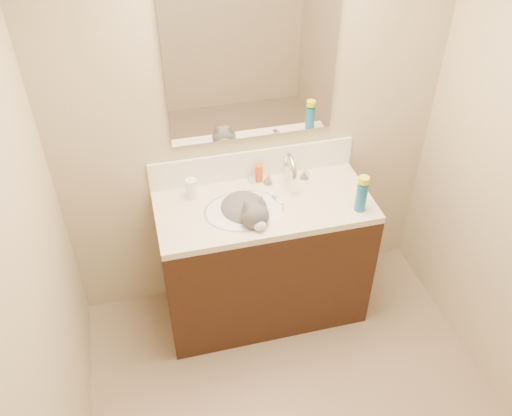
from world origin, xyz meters
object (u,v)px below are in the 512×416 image
basin (245,220)px  faucet (289,172)px  cat (246,215)px  amber_bottle (259,173)px  pill_bottle (191,188)px  vanity_cabinet (264,262)px  silver_jar (253,178)px  spray_can (361,197)px

basin → faucet: (0.30, 0.17, 0.16)m
cat → amber_bottle: cat is taller
cat → pill_bottle: (-0.27, 0.19, 0.09)m
pill_bottle → vanity_cabinet: bearing=-22.8°
silver_jar → amber_bottle: (0.04, -0.00, 0.03)m
silver_jar → faucet: bearing=-21.7°
basin → spray_can: (0.61, -0.14, 0.15)m
spray_can → basin: bearing=166.6°
cat → spray_can: same height
pill_bottle → amber_bottle: size_ratio=1.07×
spray_can → amber_bottle: bearing=140.3°
cat → spray_can: (0.60, -0.14, 0.11)m
cat → pill_bottle: 0.34m
spray_can → faucet: bearing=134.8°
basin → amber_bottle: size_ratio=4.15×
pill_bottle → silver_jar: pill_bottle is taller
faucet → basin: bearing=-150.9°
vanity_cabinet → cat: size_ratio=2.83×
amber_bottle → spray_can: bearing=-39.7°
spray_can → pill_bottle: bearing=159.0°
basin → silver_jar: silver_jar is taller
pill_bottle → silver_jar: 0.37m
basin → pill_bottle: 0.34m
basin → amber_bottle: amber_bottle is taller
amber_bottle → pill_bottle: bearing=-172.4°
vanity_cabinet → basin: bearing=-166.0°
vanity_cabinet → pill_bottle: 0.65m
pill_bottle → amber_bottle: pill_bottle is taller
basin → amber_bottle: 0.31m
faucet → amber_bottle: faucet is taller
vanity_cabinet → cat: bearing=-163.0°
spray_can → cat: bearing=166.7°
amber_bottle → spray_can: (0.47, -0.39, 0.03)m
vanity_cabinet → silver_jar: (-0.01, 0.21, 0.48)m
pill_bottle → amber_bottle: (0.40, 0.05, -0.00)m
faucet → pill_bottle: faucet is taller
cat → silver_jar: (0.10, 0.25, 0.06)m
cat → amber_bottle: (0.13, 0.25, 0.08)m
cat → pill_bottle: cat is taller
basin → silver_jar: size_ratio=8.42×
cat → amber_bottle: size_ratio=3.91×
vanity_cabinet → faucet: faucet is taller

